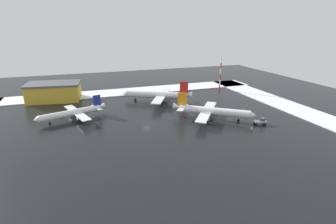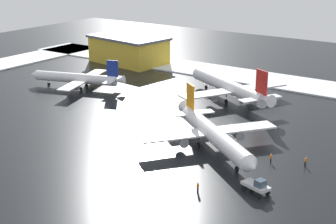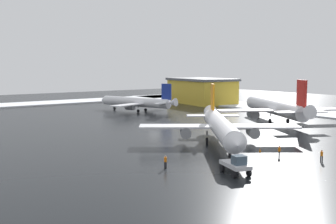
{
  "view_description": "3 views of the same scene",
  "coord_description": "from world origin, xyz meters",
  "px_view_note": "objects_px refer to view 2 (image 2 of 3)",
  "views": [
    {
      "loc": [
        22.81,
        91.8,
        35.68
      ],
      "look_at": [
        -8.89,
        -0.17,
        3.21
      ],
      "focal_mm": 28.0,
      "sensor_mm": 36.0,
      "label": 1
    },
    {
      "loc": [
        -70.42,
        83.37,
        36.97
      ],
      "look_at": [
        -12.74,
        0.94,
        4.17
      ],
      "focal_mm": 55.0,
      "sensor_mm": 36.0,
      "label": 2
    },
    {
      "loc": [
        -75.45,
        53.07,
        13.34
      ],
      "look_at": [
        -13.89,
        6.64,
        4.75
      ],
      "focal_mm": 45.0,
      "sensor_mm": 36.0,
      "label": 3
    }
  ],
  "objects_px": {
    "airplane_parked_portside": "(78,78)",
    "cargo_hangar": "(129,49)",
    "airplane_foreground_jet": "(213,134)",
    "pushback_tug": "(257,186)",
    "airplane_distant_tail": "(229,87)",
    "ground_crew_by_nose_gear": "(305,161)",
    "ground_crew_near_tug": "(198,187)",
    "traffic_cone_near_nose": "(251,155)",
    "traffic_cone_mid_line": "(218,134)",
    "ground_crew_beside_wing": "(271,158)"
  },
  "relations": [
    {
      "from": "ground_crew_by_nose_gear",
      "to": "ground_crew_near_tug",
      "type": "bearing_deg",
      "value": -57.02
    },
    {
      "from": "airplane_foreground_jet",
      "to": "pushback_tug",
      "type": "height_order",
      "value": "airplane_foreground_jet"
    },
    {
      "from": "pushback_tug",
      "to": "traffic_cone_mid_line",
      "type": "xyz_separation_m",
      "value": [
        17.57,
        -18.68,
        -1.01
      ]
    },
    {
      "from": "airplane_distant_tail",
      "to": "airplane_foreground_jet",
      "type": "bearing_deg",
      "value": 141.72
    },
    {
      "from": "ground_crew_beside_wing",
      "to": "traffic_cone_mid_line",
      "type": "bearing_deg",
      "value": -72.03
    },
    {
      "from": "airplane_foreground_jet",
      "to": "pushback_tug",
      "type": "relative_size",
      "value": 5.54
    },
    {
      "from": "airplane_distant_tail",
      "to": "ground_crew_near_tug",
      "type": "height_order",
      "value": "airplane_distant_tail"
    },
    {
      "from": "airplane_distant_tail",
      "to": "ground_crew_by_nose_gear",
      "type": "xyz_separation_m",
      "value": [
        -30.28,
        27.83,
        -2.47
      ]
    },
    {
      "from": "ground_crew_by_nose_gear",
      "to": "traffic_cone_mid_line",
      "type": "height_order",
      "value": "ground_crew_by_nose_gear"
    },
    {
      "from": "airplane_foreground_jet",
      "to": "airplane_distant_tail",
      "type": "height_order",
      "value": "airplane_distant_tail"
    },
    {
      "from": "ground_crew_beside_wing",
      "to": "airplane_distant_tail",
      "type": "bearing_deg",
      "value": -98.38
    },
    {
      "from": "ground_crew_near_tug",
      "to": "traffic_cone_mid_line",
      "type": "bearing_deg",
      "value": 118.62
    },
    {
      "from": "airplane_parked_portside",
      "to": "cargo_hangar",
      "type": "bearing_deg",
      "value": -93.2
    },
    {
      "from": "traffic_cone_near_nose",
      "to": "cargo_hangar",
      "type": "bearing_deg",
      "value": -35.3
    },
    {
      "from": "pushback_tug",
      "to": "ground_crew_near_tug",
      "type": "height_order",
      "value": "pushback_tug"
    },
    {
      "from": "pushback_tug",
      "to": "ground_crew_by_nose_gear",
      "type": "height_order",
      "value": "pushback_tug"
    },
    {
      "from": "pushback_tug",
      "to": "ground_crew_beside_wing",
      "type": "xyz_separation_m",
      "value": [
        3.12,
        -12.21,
        -0.31
      ]
    },
    {
      "from": "airplane_distant_tail",
      "to": "ground_crew_by_nose_gear",
      "type": "height_order",
      "value": "airplane_distant_tail"
    },
    {
      "from": "pushback_tug",
      "to": "traffic_cone_mid_line",
      "type": "bearing_deg",
      "value": 151.67
    },
    {
      "from": "pushback_tug",
      "to": "cargo_hangar",
      "type": "bearing_deg",
      "value": 159.39
    },
    {
      "from": "ground_crew_near_tug",
      "to": "ground_crew_by_nose_gear",
      "type": "distance_m",
      "value": 21.9
    },
    {
      "from": "traffic_cone_mid_line",
      "to": "ground_crew_near_tug",
      "type": "bearing_deg",
      "value": 112.63
    },
    {
      "from": "airplane_foreground_jet",
      "to": "cargo_hangar",
      "type": "height_order",
      "value": "airplane_foreground_jet"
    },
    {
      "from": "airplane_parked_portside",
      "to": "airplane_distant_tail",
      "type": "bearing_deg",
      "value": -178.99
    },
    {
      "from": "ground_crew_by_nose_gear",
      "to": "cargo_hangar",
      "type": "distance_m",
      "value": 90.68
    },
    {
      "from": "ground_crew_by_nose_gear",
      "to": "traffic_cone_near_nose",
      "type": "bearing_deg",
      "value": -110.76
    },
    {
      "from": "airplane_foreground_jet",
      "to": "ground_crew_near_tug",
      "type": "xyz_separation_m",
      "value": [
        -6.99,
        16.61,
        -2.26
      ]
    },
    {
      "from": "cargo_hangar",
      "to": "airplane_parked_portside",
      "type": "bearing_deg",
      "value": 112.42
    },
    {
      "from": "cargo_hangar",
      "to": "pushback_tug",
      "type": "bearing_deg",
      "value": 148.64
    },
    {
      "from": "airplane_foreground_jet",
      "to": "pushback_tug",
      "type": "xyz_separation_m",
      "value": [
        -14.65,
        11.48,
        -1.95
      ]
    },
    {
      "from": "ground_crew_near_tug",
      "to": "traffic_cone_mid_line",
      "type": "xyz_separation_m",
      "value": [
        9.92,
        -23.8,
        -0.7
      ]
    },
    {
      "from": "airplane_parked_portside",
      "to": "airplane_distant_tail",
      "type": "height_order",
      "value": "airplane_distant_tail"
    },
    {
      "from": "airplane_foreground_jet",
      "to": "traffic_cone_near_nose",
      "type": "distance_m",
      "value": 8.09
    },
    {
      "from": "ground_crew_near_tug",
      "to": "traffic_cone_near_nose",
      "type": "height_order",
      "value": "ground_crew_near_tug"
    },
    {
      "from": "pushback_tug",
      "to": "airplane_parked_portside",
      "type": "bearing_deg",
      "value": 175.1
    },
    {
      "from": "airplane_foreground_jet",
      "to": "airplane_distant_tail",
      "type": "bearing_deg",
      "value": 149.93
    },
    {
      "from": "airplane_foreground_jet",
      "to": "traffic_cone_near_nose",
      "type": "height_order",
      "value": "airplane_foreground_jet"
    },
    {
      "from": "airplane_distant_tail",
      "to": "traffic_cone_near_nose",
      "type": "bearing_deg",
      "value": 153.52
    },
    {
      "from": "airplane_distant_tail",
      "to": "cargo_hangar",
      "type": "relative_size",
      "value": 1.2
    },
    {
      "from": "pushback_tug",
      "to": "cargo_hangar",
      "type": "height_order",
      "value": "cargo_hangar"
    },
    {
      "from": "airplane_distant_tail",
      "to": "ground_crew_by_nose_gear",
      "type": "bearing_deg",
      "value": 165.85
    },
    {
      "from": "cargo_hangar",
      "to": "traffic_cone_mid_line",
      "type": "relative_size",
      "value": 48.68
    },
    {
      "from": "ground_crew_near_tug",
      "to": "traffic_cone_mid_line",
      "type": "distance_m",
      "value": 25.8
    },
    {
      "from": "pushback_tug",
      "to": "traffic_cone_near_nose",
      "type": "relative_size",
      "value": 9.2
    },
    {
      "from": "airplane_parked_portside",
      "to": "traffic_cone_near_nose",
      "type": "xyz_separation_m",
      "value": [
        -59.52,
        15.95,
        -2.47
      ]
    },
    {
      "from": "airplane_distant_tail",
      "to": "cargo_hangar",
      "type": "xyz_separation_m",
      "value": [
        47.4,
        -18.82,
        1.01
      ]
    },
    {
      "from": "pushback_tug",
      "to": "ground_crew_by_nose_gear",
      "type": "bearing_deg",
      "value": 98.71
    },
    {
      "from": "cargo_hangar",
      "to": "traffic_cone_near_nose",
      "type": "height_order",
      "value": "cargo_hangar"
    },
    {
      "from": "airplane_distant_tail",
      "to": "airplane_parked_portside",
      "type": "bearing_deg",
      "value": 47.41
    },
    {
      "from": "pushback_tug",
      "to": "ground_crew_by_nose_gear",
      "type": "relative_size",
      "value": 2.96
    }
  ]
}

